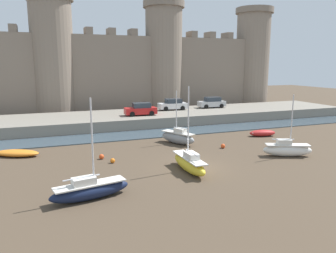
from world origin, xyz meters
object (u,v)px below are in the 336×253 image
object	(u,v)px
rowboat_midflat_left	(262,133)
mooring_buoy_near_channel	(113,161)
rowboat_near_channel_left	(17,153)
car_quay_centre_west	(141,109)
sailboat_midflat_centre	(178,137)
car_quay_east	(173,105)
sailboat_foreground_left	(287,149)
mooring_buoy_near_shore	(102,157)
sailboat_midflat_right	(189,163)
mooring_buoy_off_centre	(223,146)
sailboat_foreground_centre	(90,190)
car_quay_west	(212,103)

from	to	relation	value
rowboat_midflat_left	mooring_buoy_near_channel	size ratio (longest dim) A/B	7.90
rowboat_near_channel_left	car_quay_centre_west	distance (m)	17.56
sailboat_midflat_centre	rowboat_near_channel_left	bearing A→B (deg)	177.17
car_quay_east	car_quay_centre_west	size ratio (longest dim) A/B	1.00
car_quay_east	sailboat_foreground_left	bearing A→B (deg)	-84.52
sailboat_foreground_left	mooring_buoy_near_shore	world-z (taller)	sailboat_foreground_left
sailboat_midflat_right	mooring_buoy_off_centre	xyz separation A→B (m)	(5.88, 5.10, -0.43)
mooring_buoy_off_centre	mooring_buoy_near_channel	size ratio (longest dim) A/B	1.08
sailboat_foreground_left	sailboat_foreground_centre	bearing A→B (deg)	-169.27
rowboat_midflat_left	car_quay_east	size ratio (longest dim) A/B	0.75
mooring_buoy_off_centre	sailboat_midflat_centre	bearing A→B (deg)	135.93
sailboat_foreground_centre	mooring_buoy_near_channel	world-z (taller)	sailboat_foreground_centre
sailboat_foreground_left	mooring_buoy_off_centre	xyz separation A→B (m)	(-3.82, 4.41, -0.41)
mooring_buoy_near_shore	mooring_buoy_off_centre	xyz separation A→B (m)	(11.51, -0.48, 0.00)
sailboat_midflat_right	car_quay_centre_west	xyz separation A→B (m)	(1.83, 19.19, 1.51)
car_quay_east	car_quay_west	distance (m)	6.49
rowboat_midflat_left	mooring_buoy_near_shore	xyz separation A→B (m)	(-18.36, -2.61, -0.16)
sailboat_foreground_centre	car_quay_west	distance (m)	33.36
rowboat_midflat_left	mooring_buoy_near_channel	bearing A→B (deg)	-167.06
mooring_buoy_off_centre	car_quay_east	xyz separation A→B (m)	(1.73, 17.38, 1.94)
rowboat_midflat_left	mooring_buoy_near_shore	size ratio (longest dim) A/B	7.36
mooring_buoy_near_shore	mooring_buoy_near_channel	xyz separation A→B (m)	(0.65, -1.46, -0.01)
mooring_buoy_near_channel	car_quay_centre_west	bearing A→B (deg)	65.70
rowboat_midflat_left	car_quay_west	world-z (taller)	car_quay_west
rowboat_near_channel_left	mooring_buoy_off_centre	xyz separation A→B (m)	(18.28, -3.97, -0.09)
sailboat_foreground_centre	sailboat_foreground_left	world-z (taller)	sailboat_foreground_centre
mooring_buoy_near_shore	car_quay_east	world-z (taller)	car_quay_east
mooring_buoy_off_centre	sailboat_midflat_right	bearing A→B (deg)	-139.08
mooring_buoy_near_shore	car_quay_centre_west	distance (m)	15.64
sailboat_midflat_right	sailboat_foreground_left	bearing A→B (deg)	4.04
mooring_buoy_near_channel	sailboat_foreground_centre	bearing A→B (deg)	-111.93
sailboat_foreground_left	mooring_buoy_near_channel	xyz separation A→B (m)	(-14.68, 3.44, -0.43)
sailboat_midflat_centre	car_quay_centre_west	xyz separation A→B (m)	(-0.72, 10.86, 1.47)
sailboat_midflat_centre	car_quay_centre_west	size ratio (longest dim) A/B	1.28
mooring_buoy_off_centre	car_quay_west	distance (m)	19.44
rowboat_midflat_left	mooring_buoy_near_shore	world-z (taller)	rowboat_midflat_left
rowboat_midflat_left	mooring_buoy_off_centre	xyz separation A→B (m)	(-6.85, -3.10, -0.16)
sailboat_midflat_centre	mooring_buoy_near_channel	xyz separation A→B (m)	(-7.52, -4.20, -0.49)
rowboat_midflat_left	car_quay_centre_west	size ratio (longest dim) A/B	0.75
sailboat_foreground_left	car_quay_centre_west	world-z (taller)	sailboat_foreground_left
car_quay_east	rowboat_near_channel_left	bearing A→B (deg)	-146.16
sailboat_foreground_centre	sailboat_midflat_centre	bearing A→B (deg)	46.92
sailboat_midflat_centre	car_quay_west	world-z (taller)	sailboat_midflat_centre
mooring_buoy_near_channel	car_quay_centre_west	size ratio (longest dim) A/B	0.10
rowboat_midflat_left	car_quay_east	distance (m)	15.28
sailboat_midflat_centre	mooring_buoy_near_shore	xyz separation A→B (m)	(-8.17, -2.75, -0.47)
car_quay_centre_west	mooring_buoy_near_channel	bearing A→B (deg)	-114.30
sailboat_midflat_right	mooring_buoy_off_centre	size ratio (longest dim) A/B	14.76
sailboat_midflat_centre	sailboat_midflat_right	bearing A→B (deg)	-106.99
sailboat_midflat_centre	mooring_buoy_near_channel	world-z (taller)	sailboat_midflat_centre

